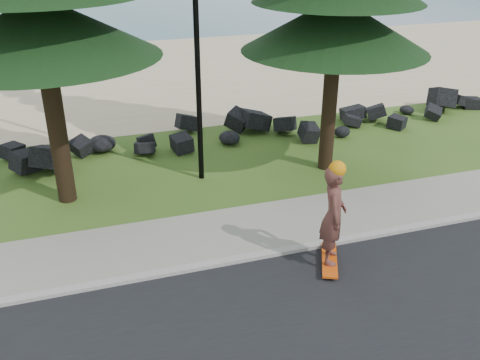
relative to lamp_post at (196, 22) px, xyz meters
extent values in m
plane|color=#36551A|center=(0.00, -3.20, -4.13)|extent=(160.00, 160.00, 0.00)
cube|color=#A19891|center=(0.00, -4.10, -4.08)|extent=(160.00, 0.20, 0.10)
cube|color=gray|center=(0.00, -3.00, -4.09)|extent=(160.00, 2.00, 0.08)
cube|color=tan|center=(0.00, 11.30, -4.13)|extent=(160.00, 15.00, 0.01)
cylinder|color=black|center=(0.00, 0.00, -0.13)|extent=(0.14, 0.14, 8.00)
cube|color=#D2470C|center=(1.48, -4.77, -4.02)|extent=(0.79, 1.24, 0.04)
imported|color=brown|center=(1.48, -4.77, -2.98)|extent=(0.76, 0.88, 2.05)
sphere|color=orange|center=(1.48, -4.77, -1.99)|extent=(0.33, 0.33, 0.33)
camera|label=1|loc=(-2.99, -12.81, 2.17)|focal=40.00mm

